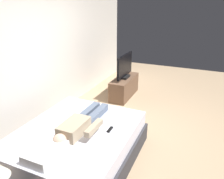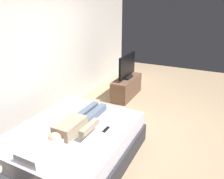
{
  "view_description": "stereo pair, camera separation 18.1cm",
  "coord_description": "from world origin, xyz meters",
  "px_view_note": "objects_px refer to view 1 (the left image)",
  "views": [
    {
      "loc": [
        -3.13,
        -1.05,
        2.24
      ],
      "look_at": [
        0.4,
        0.51,
        0.69
      ],
      "focal_mm": 34.61,
      "sensor_mm": 36.0,
      "label": 1
    },
    {
      "loc": [
        -3.05,
        -1.21,
        2.24
      ],
      "look_at": [
        0.4,
        0.51,
        0.69
      ],
      "focal_mm": 34.61,
      "sensor_mm": 36.0,
      "label": 2
    }
  ],
  "objects_px": {
    "pillow": "(46,152)",
    "remote": "(110,129)",
    "tv": "(125,67)",
    "person": "(80,124)",
    "bed": "(77,145)",
    "tv_stand": "(124,87)"
  },
  "relations": [
    {
      "from": "pillow",
      "to": "remote",
      "type": "height_order",
      "value": "pillow"
    },
    {
      "from": "pillow",
      "to": "tv",
      "type": "xyz_separation_m",
      "value": [
        3.22,
        0.23,
        0.18
      ]
    },
    {
      "from": "person",
      "to": "tv",
      "type": "height_order",
      "value": "tv"
    },
    {
      "from": "bed",
      "to": "person",
      "type": "xyz_separation_m",
      "value": [
        0.03,
        -0.05,
        0.36
      ]
    },
    {
      "from": "tv_stand",
      "to": "remote",
      "type": "bearing_deg",
      "value": -164.03
    },
    {
      "from": "pillow",
      "to": "bed",
      "type": "bearing_deg",
      "value": 0.0
    },
    {
      "from": "pillow",
      "to": "remote",
      "type": "bearing_deg",
      "value": -28.67
    },
    {
      "from": "tv",
      "to": "person",
      "type": "bearing_deg",
      "value": -173.76
    },
    {
      "from": "bed",
      "to": "pillow",
      "type": "xyz_separation_m",
      "value": [
        -0.65,
        0.0,
        0.34
      ]
    },
    {
      "from": "remote",
      "to": "tv",
      "type": "relative_size",
      "value": 0.17
    },
    {
      "from": "bed",
      "to": "person",
      "type": "relative_size",
      "value": 1.54
    },
    {
      "from": "person",
      "to": "tv_stand",
      "type": "xyz_separation_m",
      "value": [
        2.53,
        0.28,
        -0.37
      ]
    },
    {
      "from": "tv_stand",
      "to": "tv",
      "type": "distance_m",
      "value": 0.53
    },
    {
      "from": "person",
      "to": "tv_stand",
      "type": "distance_m",
      "value": 2.58
    },
    {
      "from": "bed",
      "to": "pillow",
      "type": "bearing_deg",
      "value": 180.0
    },
    {
      "from": "remote",
      "to": "tv",
      "type": "bearing_deg",
      "value": 15.97
    },
    {
      "from": "pillow",
      "to": "person",
      "type": "distance_m",
      "value": 0.68
    },
    {
      "from": "person",
      "to": "tv_stand",
      "type": "relative_size",
      "value": 1.15
    },
    {
      "from": "bed",
      "to": "tv_stand",
      "type": "relative_size",
      "value": 1.77
    },
    {
      "from": "bed",
      "to": "tv",
      "type": "bearing_deg",
      "value": 5.05
    },
    {
      "from": "person",
      "to": "remote",
      "type": "distance_m",
      "value": 0.44
    },
    {
      "from": "person",
      "to": "remote",
      "type": "relative_size",
      "value": 8.4
    }
  ]
}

